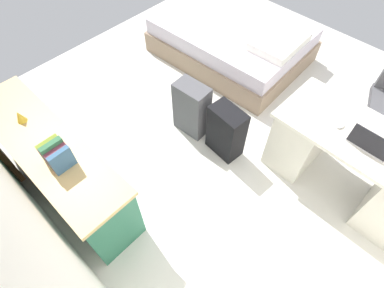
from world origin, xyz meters
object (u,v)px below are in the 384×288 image
object	(u,v)px
credenza	(59,166)
laptop	(370,143)
desk	(350,163)
suitcase_black	(226,132)
bed	(232,40)
computer_mouse	(341,125)
suitcase_spare_grey	(192,109)
figurine_small	(20,117)

from	to	relation	value
credenza	laptop	bearing A→B (deg)	-137.45
desk	suitcase_black	bearing A→B (deg)	21.85
bed	suitcase_black	xyz separation A→B (m)	(-0.97, 1.30, 0.05)
desk	computer_mouse	bearing A→B (deg)	8.00
computer_mouse	suitcase_spare_grey	bearing A→B (deg)	19.00
desk	figurine_small	bearing A→B (deg)	39.79
bed	desk	bearing A→B (deg)	157.05
bed	figurine_small	xyz separation A→B (m)	(0.15, 2.70, 0.55)
credenza	computer_mouse	xyz separation A→B (m)	(-1.65, -1.80, 0.39)
credenza	bed	bearing A→B (deg)	-86.48
desk	credenza	xyz separation A→B (m)	(1.88, 1.83, -0.02)
bed	computer_mouse	size ratio (longest dim) A/B	19.53
credenza	suitcase_black	bearing A→B (deg)	-119.84
bed	suitcase_spare_grey	bearing A→B (deg)	111.19
credenza	bed	world-z (taller)	credenza
suitcase_spare_grey	figurine_small	size ratio (longest dim) A/B	5.70
desk	laptop	xyz separation A→B (m)	(-0.03, 0.08, 0.41)
bed	figurine_small	bearing A→B (deg)	86.72
computer_mouse	figurine_small	bearing A→B (deg)	43.34
computer_mouse	credenza	bearing A→B (deg)	48.39
credenza	laptop	xyz separation A→B (m)	(-1.91, -1.75, 0.43)
laptop	bed	bearing A→B (deg)	-24.45
credenza	computer_mouse	size ratio (longest dim) A/B	18.00
desk	credenza	world-z (taller)	desk
credenza	suitcase_black	world-z (taller)	credenza
laptop	figurine_small	xyz separation A→B (m)	(2.23, 1.76, -0.00)
suitcase_black	computer_mouse	world-z (taller)	computer_mouse
bed	suitcase_black	size ratio (longest dim) A/B	3.31
laptop	computer_mouse	bearing A→B (deg)	-9.96
desk	figurine_small	world-z (taller)	figurine_small
suitcase_spare_grey	computer_mouse	world-z (taller)	computer_mouse
suitcase_spare_grey	suitcase_black	bearing A→B (deg)	179.87
computer_mouse	desk	bearing A→B (deg)	-171.07
desk	bed	world-z (taller)	desk
desk	laptop	distance (m)	0.41
credenza	suitcase_spare_grey	world-z (taller)	credenza
bed	computer_mouse	distance (m)	2.09
suitcase_spare_grey	computer_mouse	xyz separation A→B (m)	(-1.30, -0.43, 0.45)
desk	figurine_small	xyz separation A→B (m)	(2.20, 1.83, 0.40)
desk	suitcase_spare_grey	world-z (taller)	desk
suitcase_spare_grey	figurine_small	xyz separation A→B (m)	(0.67, 1.38, 0.48)
credenza	figurine_small	bearing A→B (deg)	0.27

